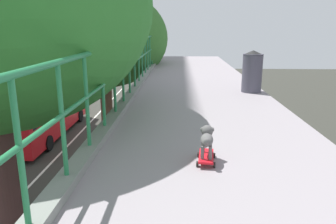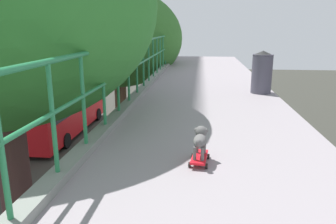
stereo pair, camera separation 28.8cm
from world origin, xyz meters
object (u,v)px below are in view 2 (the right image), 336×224
(toy_skateboard, at_px, (199,158))
(city_bus, at_px, (65,109))
(litter_bin, at_px, (262,72))
(small_dog, at_px, (200,138))

(toy_skateboard, bearing_deg, city_bus, 117.86)
(city_bus, bearing_deg, litter_bin, -52.10)
(small_dog, xyz_separation_m, litter_bin, (1.33, 4.02, 0.21))
(toy_skateboard, distance_m, litter_bin, 4.29)
(litter_bin, bearing_deg, city_bus, 127.90)
(toy_skateboard, relative_size, litter_bin, 0.44)
(toy_skateboard, relative_size, small_dog, 1.07)
(city_bus, xyz_separation_m, litter_bin, (10.84, -13.92, 4.59))
(small_dog, bearing_deg, litter_bin, 71.67)
(city_bus, height_order, small_dog, small_dog)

